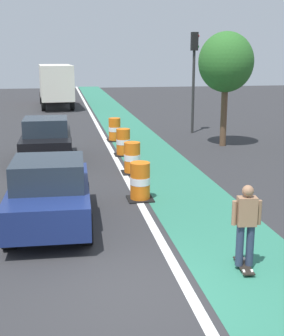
{
  "coord_description": "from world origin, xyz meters",
  "views": [
    {
      "loc": [
        -1.19,
        -7.36,
        4.07
      ],
      "look_at": [
        0.89,
        4.47,
        1.1
      ],
      "focal_mm": 49.74,
      "sensor_mm": 36.0,
      "label": 1
    }
  ],
  "objects_px": {
    "skateboarder_on_lane": "(246,225)",
    "traffic_barrel_far": "(115,130)",
    "traffic_barrel_front": "(140,182)",
    "traffic_light_corner": "(194,65)",
    "traffic_barrel_mid": "(132,158)",
    "traffic_barrel_back": "(123,142)",
    "street_tree_sidewalk": "(226,63)",
    "parked_sedan_nearest": "(50,193)",
    "parked_sedan_second": "(47,140)",
    "delivery_truck_down_block": "(55,83)"
  },
  "relations": [
    {
      "from": "skateboarder_on_lane",
      "to": "traffic_light_corner",
      "type": "distance_m",
      "value": 16.1
    },
    {
      "from": "parked_sedan_nearest",
      "to": "parked_sedan_second",
      "type": "height_order",
      "value": "same"
    },
    {
      "from": "parked_sedan_second",
      "to": "traffic_barrel_back",
      "type": "relative_size",
      "value": 3.78
    },
    {
      "from": "traffic_barrel_back",
      "to": "parked_sedan_second",
      "type": "bearing_deg",
      "value": -170.51
    },
    {
      "from": "traffic_barrel_front",
      "to": "delivery_truck_down_block",
      "type": "xyz_separation_m",
      "value": [
        -2.43,
        24.25,
        1.31
      ]
    },
    {
      "from": "parked_sedan_nearest",
      "to": "traffic_barrel_back",
      "type": "xyz_separation_m",
      "value": [
        2.81,
        7.7,
        -0.3
      ]
    },
    {
      "from": "traffic_light_corner",
      "to": "street_tree_sidewalk",
      "type": "xyz_separation_m",
      "value": [
        0.39,
        -3.6,
        0.17
      ]
    },
    {
      "from": "skateboarder_on_lane",
      "to": "delivery_truck_down_block",
      "type": "bearing_deg",
      "value": 97.23
    },
    {
      "from": "traffic_barrel_back",
      "to": "street_tree_sidewalk",
      "type": "height_order",
      "value": "street_tree_sidewalk"
    },
    {
      "from": "skateboarder_on_lane",
      "to": "street_tree_sidewalk",
      "type": "bearing_deg",
      "value": 72.33
    },
    {
      "from": "traffic_barrel_front",
      "to": "delivery_truck_down_block",
      "type": "bearing_deg",
      "value": 95.73
    },
    {
      "from": "traffic_barrel_far",
      "to": "parked_sedan_second",
      "type": "bearing_deg",
      "value": -129.16
    },
    {
      "from": "parked_sedan_second",
      "to": "delivery_truck_down_block",
      "type": "relative_size",
      "value": 0.53
    },
    {
      "from": "skateboarder_on_lane",
      "to": "traffic_barrel_mid",
      "type": "bearing_deg",
      "value": 97.32
    },
    {
      "from": "traffic_barrel_mid",
      "to": "traffic_barrel_back",
      "type": "relative_size",
      "value": 1.0
    },
    {
      "from": "parked_sedan_nearest",
      "to": "delivery_truck_down_block",
      "type": "height_order",
      "value": "delivery_truck_down_block"
    },
    {
      "from": "parked_sedan_nearest",
      "to": "parked_sedan_second",
      "type": "xyz_separation_m",
      "value": [
        -0.24,
        7.19,
        0.0
      ]
    },
    {
      "from": "skateboarder_on_lane",
      "to": "parked_sedan_nearest",
      "type": "relative_size",
      "value": 0.41
    },
    {
      "from": "traffic_light_corner",
      "to": "skateboarder_on_lane",
      "type": "bearing_deg",
      "value": -102.39
    },
    {
      "from": "parked_sedan_nearest",
      "to": "street_tree_sidewalk",
      "type": "xyz_separation_m",
      "value": [
        7.51,
        8.92,
        2.83
      ]
    },
    {
      "from": "parked_sedan_second",
      "to": "traffic_barrel_far",
      "type": "distance_m",
      "value": 4.88
    },
    {
      "from": "traffic_barrel_back",
      "to": "parked_sedan_nearest",
      "type": "bearing_deg",
      "value": -110.03
    },
    {
      "from": "skateboarder_on_lane",
      "to": "traffic_barrel_far",
      "type": "height_order",
      "value": "skateboarder_on_lane"
    },
    {
      "from": "traffic_barrel_front",
      "to": "traffic_barrel_mid",
      "type": "xyz_separation_m",
      "value": [
        0.24,
        3.04,
        0.0
      ]
    },
    {
      "from": "skateboarder_on_lane",
      "to": "traffic_light_corner",
      "type": "height_order",
      "value": "traffic_light_corner"
    },
    {
      "from": "traffic_barrel_far",
      "to": "traffic_barrel_mid",
      "type": "bearing_deg",
      "value": -91.09
    },
    {
      "from": "traffic_barrel_front",
      "to": "traffic_barrel_back",
      "type": "relative_size",
      "value": 1.0
    },
    {
      "from": "traffic_barrel_far",
      "to": "delivery_truck_down_block",
      "type": "xyz_separation_m",
      "value": [
        -2.8,
        14.97,
        1.31
      ]
    },
    {
      "from": "delivery_truck_down_block",
      "to": "traffic_barrel_back",
      "type": "bearing_deg",
      "value": -81.38
    },
    {
      "from": "skateboarder_on_lane",
      "to": "traffic_barrel_mid",
      "type": "height_order",
      "value": "skateboarder_on_lane"
    },
    {
      "from": "street_tree_sidewalk",
      "to": "skateboarder_on_lane",
      "type": "bearing_deg",
      "value": -107.67
    },
    {
      "from": "traffic_barrel_front",
      "to": "street_tree_sidewalk",
      "type": "relative_size",
      "value": 0.22
    },
    {
      "from": "traffic_barrel_back",
      "to": "traffic_barrel_mid",
      "type": "bearing_deg",
      "value": -91.73
    },
    {
      "from": "traffic_barrel_mid",
      "to": "traffic_light_corner",
      "type": "bearing_deg",
      "value": 60.55
    },
    {
      "from": "traffic_barrel_mid",
      "to": "traffic_light_corner",
      "type": "relative_size",
      "value": 0.21
    },
    {
      "from": "skateboarder_on_lane",
      "to": "parked_sedan_second",
      "type": "bearing_deg",
      "value": 111.2
    },
    {
      "from": "skateboarder_on_lane",
      "to": "traffic_barrel_far",
      "type": "distance_m",
      "value": 14.0
    },
    {
      "from": "skateboarder_on_lane",
      "to": "traffic_barrel_front",
      "type": "bearing_deg",
      "value": 104.8
    },
    {
      "from": "traffic_barrel_front",
      "to": "traffic_barrel_far",
      "type": "distance_m",
      "value": 9.29
    },
    {
      "from": "skateboarder_on_lane",
      "to": "delivery_truck_down_block",
      "type": "height_order",
      "value": "delivery_truck_down_block"
    },
    {
      "from": "traffic_barrel_mid",
      "to": "delivery_truck_down_block",
      "type": "distance_m",
      "value": 21.41
    },
    {
      "from": "skateboarder_on_lane",
      "to": "traffic_barrel_back",
      "type": "height_order",
      "value": "skateboarder_on_lane"
    },
    {
      "from": "skateboarder_on_lane",
      "to": "traffic_barrel_mid",
      "type": "xyz_separation_m",
      "value": [
        -0.99,
        7.73,
        -0.38
      ]
    },
    {
      "from": "parked_sedan_second",
      "to": "traffic_light_corner",
      "type": "bearing_deg",
      "value": 35.96
    },
    {
      "from": "traffic_light_corner",
      "to": "parked_sedan_nearest",
      "type": "bearing_deg",
      "value": -119.61
    },
    {
      "from": "traffic_barrel_far",
      "to": "delivery_truck_down_block",
      "type": "relative_size",
      "value": 0.14
    },
    {
      "from": "parked_sedan_second",
      "to": "delivery_truck_down_block",
      "type": "distance_m",
      "value": 18.78
    },
    {
      "from": "traffic_barrel_back",
      "to": "street_tree_sidewalk",
      "type": "xyz_separation_m",
      "value": [
        4.7,
        1.23,
        3.14
      ]
    },
    {
      "from": "skateboarder_on_lane",
      "to": "traffic_barrel_back",
      "type": "relative_size",
      "value": 1.55
    },
    {
      "from": "street_tree_sidewalk",
      "to": "parked_sedan_second",
      "type": "bearing_deg",
      "value": -167.37
    }
  ]
}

